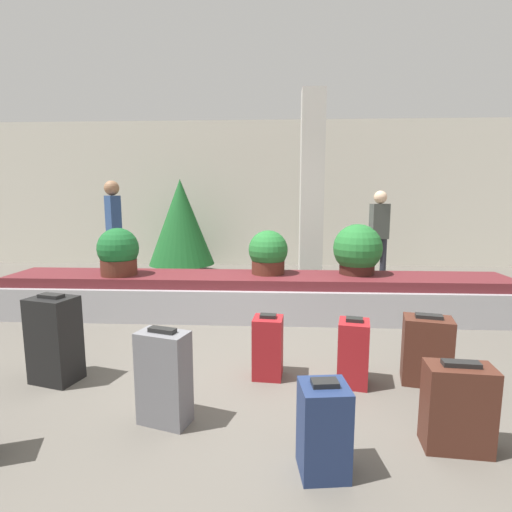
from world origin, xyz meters
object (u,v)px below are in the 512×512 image
(potted_plant_1, at_px, (118,253))
(suitcase_0, at_px, (353,353))
(potted_plant_0, at_px, (357,251))
(traveler_0, at_px, (114,222))
(traveler_1, at_px, (379,228))
(suitcase_2, at_px, (324,429))
(pillar, at_px, (312,194))
(suitcase_5, at_px, (164,377))
(suitcase_1, at_px, (268,347))
(suitcase_7, at_px, (427,350))
(decorated_tree, at_px, (181,222))
(suitcase_6, at_px, (458,407))
(potted_plant_2, at_px, (268,253))
(suitcase_4, at_px, (55,339))

(potted_plant_1, bearing_deg, suitcase_0, -33.97)
(potted_plant_0, bearing_deg, traveler_0, 158.13)
(suitcase_0, distance_m, traveler_1, 4.33)
(suitcase_0, bearing_deg, suitcase_2, -97.25)
(pillar, bearing_deg, suitcase_0, -88.38)
(suitcase_2, xyz_separation_m, suitcase_5, (-1.05, 0.45, 0.06))
(suitcase_1, bearing_deg, traveler_1, 69.50)
(suitcase_1, relative_size, potted_plant_0, 0.86)
(suitcase_1, distance_m, traveler_1, 4.49)
(suitcase_0, bearing_deg, suitcase_1, -176.83)
(suitcase_7, distance_m, potted_plant_1, 3.81)
(pillar, relative_size, suitcase_1, 5.65)
(decorated_tree, bearing_deg, suitcase_6, -61.35)
(pillar, distance_m, suitcase_1, 3.52)
(potted_plant_1, bearing_deg, suitcase_1, -40.83)
(suitcase_7, distance_m, potted_plant_0, 2.09)
(potted_plant_1, bearing_deg, pillar, 29.50)
(potted_plant_0, bearing_deg, decorated_tree, 137.79)
(suitcase_5, height_order, suitcase_6, suitcase_5)
(suitcase_0, xyz_separation_m, suitcase_2, (-0.37, -1.10, -0.01))
(potted_plant_2, relative_size, decorated_tree, 0.30)
(pillar, relative_size, suitcase_4, 4.18)
(pillar, relative_size, traveler_0, 1.75)
(potted_plant_0, distance_m, potted_plant_1, 3.13)
(suitcase_1, bearing_deg, potted_plant_1, 144.30)
(suitcase_2, xyz_separation_m, traveler_0, (-3.13, 4.73, 0.85))
(suitcase_0, distance_m, suitcase_1, 0.72)
(suitcase_1, height_order, potted_plant_2, potted_plant_2)
(suitcase_7, xyz_separation_m, traveler_0, (-4.13, 3.57, 0.83))
(suitcase_1, relative_size, suitcase_6, 0.98)
(suitcase_5, xyz_separation_m, potted_plant_0, (1.84, 2.71, 0.53))
(pillar, distance_m, suitcase_2, 4.61)
(suitcase_6, distance_m, potted_plant_1, 4.20)
(decorated_tree, bearing_deg, suitcase_0, -61.59)
(traveler_0, bearing_deg, suitcase_6, -0.53)
(pillar, height_order, potted_plant_0, pillar)
(suitcase_5, bearing_deg, suitcase_6, 11.30)
(suitcase_7, height_order, potted_plant_1, potted_plant_1)
(decorated_tree, bearing_deg, traveler_1, -10.29)
(suitcase_0, relative_size, suitcase_4, 0.76)
(suitcase_7, relative_size, potted_plant_0, 0.91)
(suitcase_4, distance_m, suitcase_7, 3.15)
(suitcase_2, xyz_separation_m, potted_plant_2, (-0.39, 3.12, 0.55))
(suitcase_7, distance_m, decorated_tree, 5.76)
(suitcase_1, bearing_deg, traveler_0, 133.43)
(suitcase_6, bearing_deg, pillar, 102.94)
(suitcase_5, xyz_separation_m, traveler_0, (-2.08, 4.28, 0.78))
(suitcase_4, height_order, suitcase_6, suitcase_4)
(suitcase_6, bearing_deg, suitcase_2, -158.04)
(suitcase_0, xyz_separation_m, suitcase_5, (-1.42, -0.65, 0.05))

